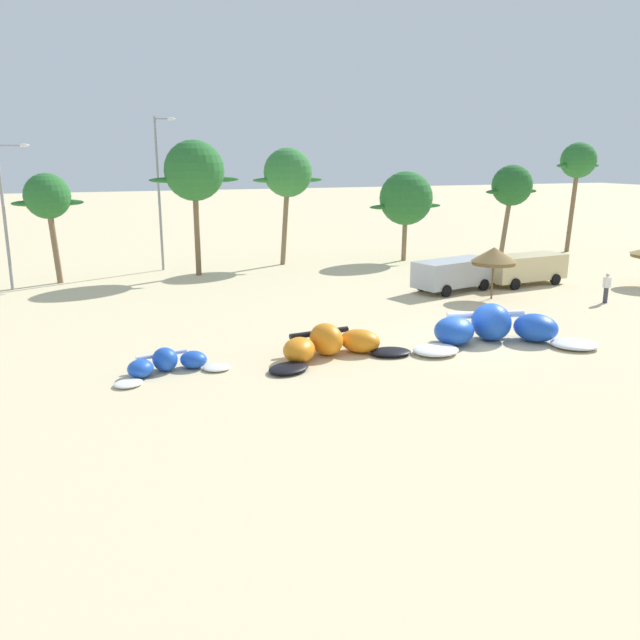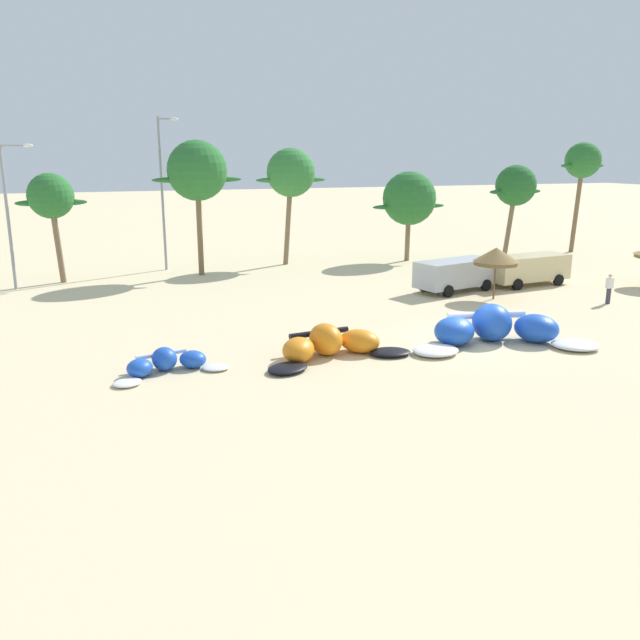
{
  "view_description": "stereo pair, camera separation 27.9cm",
  "coord_description": "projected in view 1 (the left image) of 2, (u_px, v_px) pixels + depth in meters",
  "views": [
    {
      "loc": [
        -15.37,
        -23.29,
        7.8
      ],
      "look_at": [
        -5.78,
        2.0,
        1.0
      ],
      "focal_mm": 36.92,
      "sensor_mm": 36.0,
      "label": 1
    },
    {
      "loc": [
        -15.11,
        -23.39,
        7.8
      ],
      "look_at": [
        -5.78,
        2.0,
        1.0
      ],
      "focal_mm": 36.92,
      "sensor_mm": 36.0,
      "label": 2
    }
  ],
  "objects": [
    {
      "name": "palm_center_right",
      "position": [
        512.0,
        186.0,
        50.23
      ],
      "size": [
        4.64,
        3.09,
        7.1
      ],
      "color": "#7F6647",
      "rests_on": "ground"
    },
    {
      "name": "parked_car_second",
      "position": [
        452.0,
        273.0,
        38.56
      ],
      "size": [
        5.4,
        3.17,
        1.84
      ],
      "color": "#B2B7BC",
      "rests_on": "ground"
    },
    {
      "name": "person_near_kites",
      "position": [
        606.0,
        288.0,
        35.5
      ],
      "size": [
        0.36,
        0.24,
        1.62
      ],
      "color": "#383842",
      "rests_on": "ground"
    },
    {
      "name": "lamppost_west_center",
      "position": [
        160.0,
        188.0,
        44.63
      ],
      "size": [
        1.45,
        0.24,
        10.3
      ],
      "color": "gray",
      "rests_on": "ground"
    },
    {
      "name": "palm_left",
      "position": [
        194.0,
        171.0,
        42.3
      ],
      "size": [
        5.82,
        3.88,
        8.77
      ],
      "color": "brown",
      "rests_on": "ground"
    },
    {
      "name": "ground_plane",
      "position": [
        462.0,
        341.0,
        28.31
      ],
      "size": [
        260.0,
        260.0,
        0.0
      ],
      "primitive_type": "plane",
      "color": "beige"
    },
    {
      "name": "kite_left_of_center",
      "position": [
        495.0,
        329.0,
        28.0
      ],
      "size": [
        8.15,
        4.73,
        1.6
      ],
      "color": "white",
      "rests_on": "ground"
    },
    {
      "name": "palm_right_of_gap",
      "position": [
        578.0,
        162.0,
        53.06
      ],
      "size": [
        4.26,
        2.84,
        8.82
      ],
      "color": "brown",
      "rests_on": "ground"
    },
    {
      "name": "palm_center_left",
      "position": [
        406.0,
        199.0,
        48.97
      ],
      "size": [
        5.96,
        3.97,
        6.66
      ],
      "color": "#7F6647",
      "rests_on": "ground"
    },
    {
      "name": "palm_left_of_gap",
      "position": [
        288.0,
        174.0,
        46.89
      ],
      "size": [
        5.21,
        3.47,
        8.33
      ],
      "color": "#7F6647",
      "rests_on": "ground"
    },
    {
      "name": "kite_far_left",
      "position": [
        167.0,
        364.0,
        24.22
      ],
      "size": [
        4.52,
        2.54,
        0.88
      ],
      "color": "white",
      "rests_on": "ground"
    },
    {
      "name": "parked_van",
      "position": [
        523.0,
        267.0,
        40.46
      ],
      "size": [
        5.45,
        2.58,
        1.84
      ],
      "color": "beige",
      "rests_on": "ground"
    },
    {
      "name": "lamppost_west",
      "position": [
        6.0,
        209.0,
        38.06
      ],
      "size": [
        1.84,
        0.24,
        8.48
      ],
      "color": "gray",
      "rests_on": "ground"
    },
    {
      "name": "palm_leftmost",
      "position": [
        47.0,
        198.0,
        39.94
      ],
      "size": [
        4.15,
        2.77,
        6.77
      ],
      "color": "#7F6647",
      "rests_on": "ground"
    },
    {
      "name": "beach_umbrella_near_van",
      "position": [
        494.0,
        256.0,
        36.16
      ],
      "size": [
        2.48,
        2.48,
        2.89
      ],
      "color": "brown",
      "rests_on": "ground"
    },
    {
      "name": "kite_left",
      "position": [
        330.0,
        345.0,
        26.08
      ],
      "size": [
        6.46,
        3.36,
        1.27
      ],
      "color": "black",
      "rests_on": "ground"
    }
  ]
}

